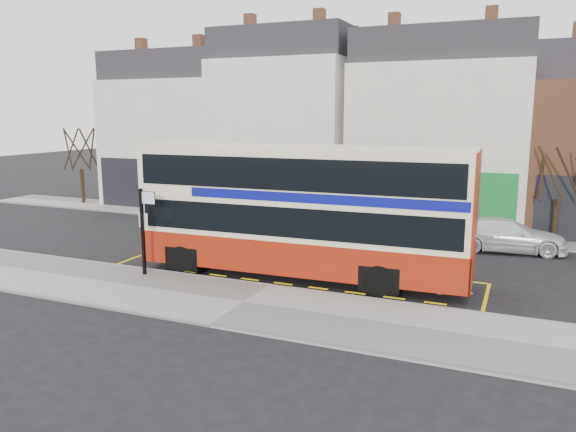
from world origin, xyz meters
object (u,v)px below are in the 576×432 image
at_px(double_decker_bus, 302,209).
at_px(car_grey, 301,217).
at_px(bus_stop_post, 144,224).
at_px(car_white, 506,235).
at_px(street_tree_right, 561,159).
at_px(car_silver, 233,211).
at_px(street_tree_left, 79,138).

distance_m(double_decker_bus, car_grey, 8.33).
xyz_separation_m(bus_stop_post, car_grey, (2.18, 9.97, -1.31)).
xyz_separation_m(car_white, street_tree_right, (1.98, 2.03, 3.25)).
relative_size(bus_stop_post, car_silver, 0.83).
bearing_deg(double_decker_bus, street_tree_right, 44.39).
bearing_deg(street_tree_left, car_white, -5.49).
relative_size(car_silver, car_white, 0.76).
relative_size(double_decker_bus, car_grey, 2.71).
distance_m(double_decker_bus, street_tree_left, 21.83).
bearing_deg(bus_stop_post, double_decker_bus, 24.16).
relative_size(bus_stop_post, car_white, 0.64).
relative_size(bus_stop_post, car_grey, 0.70).
relative_size(car_white, street_tree_left, 0.78).
bearing_deg(street_tree_left, double_decker_bus, -26.54).
xyz_separation_m(double_decker_bus, car_grey, (-3.04, 7.54, -1.81)).
xyz_separation_m(street_tree_left, street_tree_right, (28.24, -0.49, -0.41)).
xyz_separation_m(car_grey, car_white, (9.84, -0.35, -0.02)).
height_order(double_decker_bus, street_tree_right, street_tree_right).
bearing_deg(car_white, street_tree_left, 77.27).
distance_m(bus_stop_post, street_tree_left, 18.85).
relative_size(car_grey, street_tree_left, 0.70).
bearing_deg(double_decker_bus, car_silver, 130.13).
height_order(double_decker_bus, street_tree_left, street_tree_left).
bearing_deg(bus_stop_post, car_white, 37.96).
bearing_deg(car_grey, double_decker_bus, -162.03).
bearing_deg(double_decker_bus, bus_stop_post, -157.17).
bearing_deg(car_grey, street_tree_right, -85.90).
distance_m(bus_stop_post, street_tree_right, 18.32).
xyz_separation_m(bus_stop_post, car_silver, (-2.13, 10.55, -1.40)).
bearing_deg(bus_stop_post, car_silver, 100.73).
xyz_separation_m(bus_stop_post, street_tree_right, (14.01, 11.65, 1.92)).
bearing_deg(car_white, double_decker_bus, 129.39).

